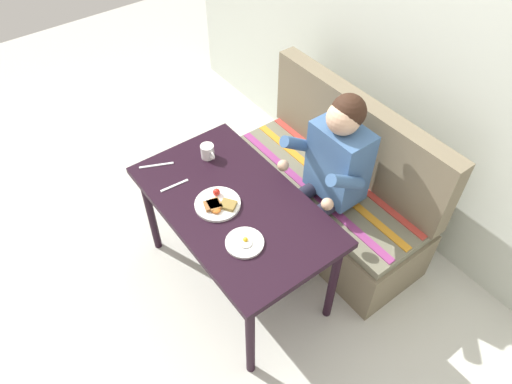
# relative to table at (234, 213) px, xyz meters

# --- Properties ---
(ground_plane) EXTENTS (8.00, 8.00, 0.00)m
(ground_plane) POSITION_rel_table_xyz_m (0.00, 0.00, -0.65)
(ground_plane) COLOR beige
(back_wall) EXTENTS (4.40, 0.10, 2.60)m
(back_wall) POSITION_rel_table_xyz_m (0.00, 1.27, 0.65)
(back_wall) COLOR beige
(back_wall) RESTS_ON ground
(table) EXTENTS (1.20, 0.70, 0.73)m
(table) POSITION_rel_table_xyz_m (0.00, 0.00, 0.00)
(table) COLOR black
(table) RESTS_ON ground
(couch) EXTENTS (1.44, 0.56, 1.00)m
(couch) POSITION_rel_table_xyz_m (0.00, 0.76, -0.32)
(couch) COLOR #736750
(couch) RESTS_ON ground
(person) EXTENTS (0.45, 0.61, 1.21)m
(person) POSITION_rel_table_xyz_m (0.12, 0.59, 0.09)
(person) COLOR #3F6394
(person) RESTS_ON ground
(plate_breakfast) EXTENTS (0.25, 0.25, 0.05)m
(plate_breakfast) POSITION_rel_table_xyz_m (-0.03, -0.08, 0.10)
(plate_breakfast) COLOR white
(plate_breakfast) RESTS_ON table
(plate_eggs) EXTENTS (0.20, 0.20, 0.04)m
(plate_eggs) POSITION_rel_table_xyz_m (0.26, -0.11, 0.09)
(plate_eggs) COLOR white
(plate_eggs) RESTS_ON table
(coffee_mug) EXTENTS (0.12, 0.08, 0.09)m
(coffee_mug) POSITION_rel_table_xyz_m (-0.39, 0.09, 0.13)
(coffee_mug) COLOR white
(coffee_mug) RESTS_ON table
(fork) EXTENTS (0.03, 0.17, 0.00)m
(fork) POSITION_rel_table_xyz_m (-0.31, -0.19, 0.08)
(fork) COLOR silver
(fork) RESTS_ON table
(knife) EXTENTS (0.10, 0.19, 0.00)m
(knife) POSITION_rel_table_xyz_m (-0.51, -0.20, 0.08)
(knife) COLOR silver
(knife) RESTS_ON table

